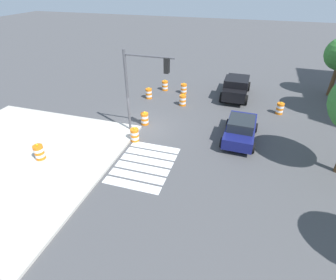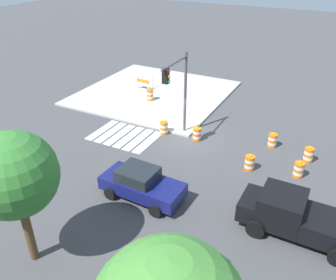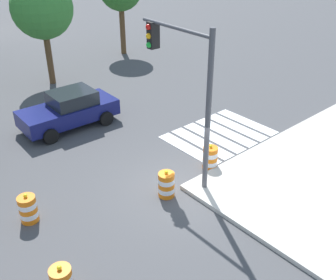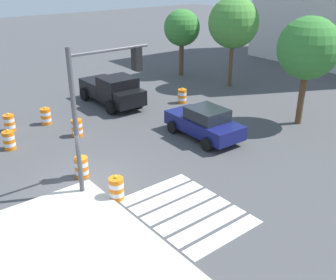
{
  "view_description": "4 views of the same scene",
  "coord_description": "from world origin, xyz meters",
  "px_view_note": "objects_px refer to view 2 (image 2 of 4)",
  "views": [
    {
      "loc": [
        15.29,
        6.72,
        9.36
      ],
      "look_at": [
        2.01,
        2.63,
        0.66
      ],
      "focal_mm": 28.04,
      "sensor_mm": 36.0,
      "label": 1
    },
    {
      "loc": [
        -8.27,
        18.94,
        11.38
      ],
      "look_at": [
        0.14,
        2.74,
        1.15
      ],
      "focal_mm": 37.1,
      "sensor_mm": 36.0,
      "label": 2
    },
    {
      "loc": [
        -7.81,
        -8.37,
        8.38
      ],
      "look_at": [
        0.6,
        1.33,
        1.19
      ],
      "focal_mm": 42.69,
      "sensor_mm": 36.0,
      "label": 3
    },
    {
      "loc": [
        12.79,
        -6.11,
        8.06
      ],
      "look_at": [
        1.58,
        2.87,
        1.66
      ],
      "focal_mm": 41.65,
      "sensor_mm": 36.0,
      "label": 4
    }
  ],
  "objects_px": {
    "traffic_barrel_crosswalk_end": "(250,163)",
    "pickup_truck": "(294,216)",
    "traffic_barrel_median_near": "(164,128)",
    "street_tree_streetside_near": "(14,175)",
    "sports_car": "(141,184)",
    "traffic_barrel_lane_center": "(197,134)",
    "traffic_barrel_on_sidewalk": "(150,95)",
    "traffic_barrel_far_curb": "(299,170)",
    "construction_barricade": "(144,82)",
    "traffic_barrel_near_corner": "(272,140)",
    "traffic_light_pole": "(178,84)",
    "traffic_barrel_opposite_curb": "(213,263)",
    "traffic_barrel_median_far": "(309,155)"
  },
  "relations": [
    {
      "from": "traffic_barrel_far_curb",
      "to": "street_tree_streetside_near",
      "type": "height_order",
      "value": "street_tree_streetside_near"
    },
    {
      "from": "pickup_truck",
      "to": "traffic_barrel_crosswalk_end",
      "type": "distance_m",
      "value": 5.16
    },
    {
      "from": "sports_car",
      "to": "traffic_barrel_lane_center",
      "type": "distance_m",
      "value": 6.86
    },
    {
      "from": "traffic_light_pole",
      "to": "sports_car",
      "type": "bearing_deg",
      "value": 99.53
    },
    {
      "from": "traffic_barrel_far_curb",
      "to": "construction_barricade",
      "type": "relative_size",
      "value": 0.79
    },
    {
      "from": "traffic_barrel_near_corner",
      "to": "sports_car",
      "type": "bearing_deg",
      "value": 59.87
    },
    {
      "from": "sports_car",
      "to": "street_tree_streetside_near",
      "type": "xyz_separation_m",
      "value": [
        1.86,
        5.53,
        3.35
      ]
    },
    {
      "from": "traffic_barrel_far_curb",
      "to": "traffic_barrel_lane_center",
      "type": "relative_size",
      "value": 1.0
    },
    {
      "from": "traffic_barrel_crosswalk_end",
      "to": "traffic_barrel_median_far",
      "type": "bearing_deg",
      "value": -139.15
    },
    {
      "from": "traffic_barrel_median_near",
      "to": "street_tree_streetside_near",
      "type": "relative_size",
      "value": 0.18
    },
    {
      "from": "traffic_barrel_near_corner",
      "to": "traffic_barrel_crosswalk_end",
      "type": "relative_size",
      "value": 1.0
    },
    {
      "from": "traffic_barrel_lane_center",
      "to": "traffic_barrel_on_sidewalk",
      "type": "distance_m",
      "value": 7.4
    },
    {
      "from": "traffic_barrel_near_corner",
      "to": "traffic_barrel_opposite_curb",
      "type": "relative_size",
      "value": 1.0
    },
    {
      "from": "traffic_barrel_near_corner",
      "to": "traffic_barrel_far_curb",
      "type": "distance_m",
      "value": 3.39
    },
    {
      "from": "traffic_barrel_near_corner",
      "to": "traffic_light_pole",
      "type": "xyz_separation_m",
      "value": [
        5.87,
        1.96,
        3.46
      ]
    },
    {
      "from": "traffic_barrel_opposite_curb",
      "to": "traffic_barrel_crosswalk_end",
      "type": "bearing_deg",
      "value": -84.72
    },
    {
      "from": "pickup_truck",
      "to": "traffic_light_pole",
      "type": "bearing_deg",
      "value": -32.86
    },
    {
      "from": "sports_car",
      "to": "traffic_barrel_median_far",
      "type": "distance_m",
      "value": 10.37
    },
    {
      "from": "traffic_barrel_lane_center",
      "to": "traffic_barrel_on_sidewalk",
      "type": "height_order",
      "value": "traffic_barrel_on_sidewalk"
    },
    {
      "from": "pickup_truck",
      "to": "construction_barricade",
      "type": "height_order",
      "value": "pickup_truck"
    },
    {
      "from": "construction_barricade",
      "to": "street_tree_streetside_near",
      "type": "xyz_separation_m",
      "value": [
        -5.87,
        18.67,
        3.45
      ]
    },
    {
      "from": "traffic_barrel_on_sidewalk",
      "to": "traffic_barrel_crosswalk_end",
      "type": "bearing_deg",
      "value": 149.04
    },
    {
      "from": "traffic_barrel_median_near",
      "to": "traffic_barrel_opposite_curb",
      "type": "height_order",
      "value": "same"
    },
    {
      "from": "pickup_truck",
      "to": "traffic_barrel_lane_center",
      "type": "xyz_separation_m",
      "value": [
        7.18,
        -5.94,
        -0.52
      ]
    },
    {
      "from": "traffic_barrel_crosswalk_end",
      "to": "traffic_barrel_near_corner",
      "type": "bearing_deg",
      "value": -99.97
    },
    {
      "from": "sports_car",
      "to": "pickup_truck",
      "type": "xyz_separation_m",
      "value": [
        -7.33,
        -0.91,
        0.16
      ]
    },
    {
      "from": "traffic_barrel_median_near",
      "to": "street_tree_streetside_near",
      "type": "xyz_separation_m",
      "value": [
        -0.35,
        12.15,
        3.71
      ]
    },
    {
      "from": "traffic_barrel_lane_center",
      "to": "traffic_barrel_opposite_curb",
      "type": "bearing_deg",
      "value": 116.57
    },
    {
      "from": "traffic_barrel_crosswalk_end",
      "to": "traffic_barrel_opposite_curb",
      "type": "xyz_separation_m",
      "value": [
        -0.72,
        7.77,
        0.0
      ]
    },
    {
      "from": "construction_barricade",
      "to": "pickup_truck",
      "type": "bearing_deg",
      "value": 140.93
    },
    {
      "from": "pickup_truck",
      "to": "street_tree_streetside_near",
      "type": "xyz_separation_m",
      "value": [
        9.19,
        6.44,
        3.2
      ]
    },
    {
      "from": "traffic_barrel_near_corner",
      "to": "construction_barricade",
      "type": "relative_size",
      "value": 0.79
    },
    {
      "from": "traffic_barrel_opposite_curb",
      "to": "traffic_barrel_near_corner",
      "type": "bearing_deg",
      "value": -89.27
    },
    {
      "from": "traffic_barrel_on_sidewalk",
      "to": "traffic_light_pole",
      "type": "height_order",
      "value": "traffic_light_pole"
    },
    {
      "from": "traffic_barrel_median_near",
      "to": "traffic_barrel_crosswalk_end",
      "type": "bearing_deg",
      "value": 165.94
    },
    {
      "from": "traffic_barrel_median_near",
      "to": "traffic_barrel_median_far",
      "type": "distance_m",
      "value": 9.39
    },
    {
      "from": "sports_car",
      "to": "pickup_truck",
      "type": "relative_size",
      "value": 0.84
    },
    {
      "from": "traffic_barrel_near_corner",
      "to": "traffic_light_pole",
      "type": "distance_m",
      "value": 7.09
    },
    {
      "from": "traffic_barrel_median_near",
      "to": "traffic_barrel_on_sidewalk",
      "type": "distance_m",
      "value": 5.8
    },
    {
      "from": "traffic_barrel_on_sidewalk",
      "to": "street_tree_streetside_near",
      "type": "distance_m",
      "value": 17.48
    },
    {
      "from": "traffic_barrel_lane_center",
      "to": "construction_barricade",
      "type": "bearing_deg",
      "value": -38.6
    },
    {
      "from": "pickup_truck",
      "to": "traffic_barrel_near_corner",
      "type": "bearing_deg",
      "value": -71.16
    },
    {
      "from": "traffic_barrel_median_near",
      "to": "construction_barricade",
      "type": "bearing_deg",
      "value": -49.74
    },
    {
      "from": "construction_barricade",
      "to": "traffic_light_pole",
      "type": "bearing_deg",
      "value": 134.42
    },
    {
      "from": "traffic_barrel_opposite_curb",
      "to": "street_tree_streetside_near",
      "type": "relative_size",
      "value": 0.18
    },
    {
      "from": "traffic_barrel_far_curb",
      "to": "traffic_barrel_median_near",
      "type": "bearing_deg",
      "value": -6.49
    },
    {
      "from": "traffic_barrel_crosswalk_end",
      "to": "pickup_truck",
      "type": "bearing_deg",
      "value": 127.04
    },
    {
      "from": "sports_car",
      "to": "street_tree_streetside_near",
      "type": "relative_size",
      "value": 0.75
    },
    {
      "from": "traffic_barrel_crosswalk_end",
      "to": "construction_barricade",
      "type": "xyz_separation_m",
      "value": [
        11.97,
        -8.13,
        0.27
      ]
    },
    {
      "from": "sports_car",
      "to": "traffic_barrel_median_near",
      "type": "relative_size",
      "value": 4.28
    }
  ]
}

